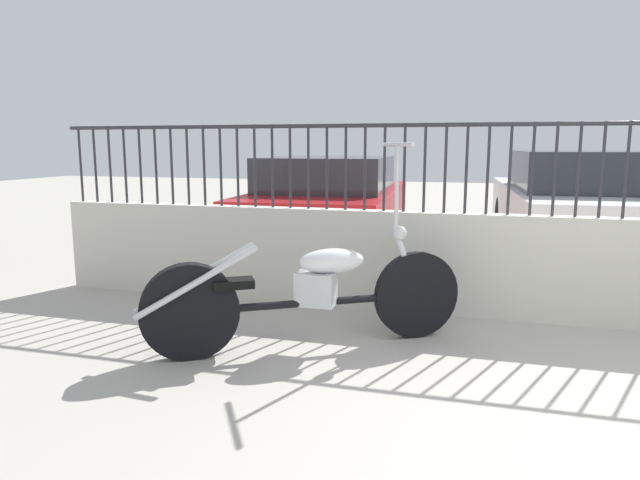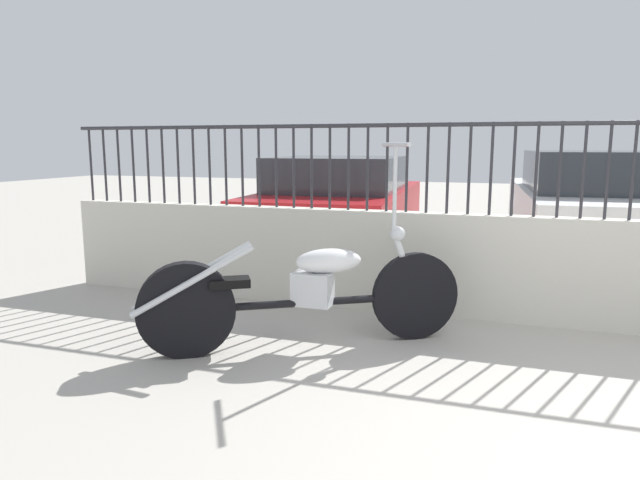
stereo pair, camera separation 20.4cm
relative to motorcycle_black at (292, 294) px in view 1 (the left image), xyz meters
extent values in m
cylinder|color=#2D2D33|center=(-2.65, 1.19, 0.85)|extent=(0.02, 0.02, 0.75)
cylinder|color=#2D2D33|center=(-2.48, 1.19, 0.85)|extent=(0.02, 0.02, 0.75)
cylinder|color=#2D2D33|center=(-2.31, 1.19, 0.85)|extent=(0.02, 0.02, 0.75)
cylinder|color=#2D2D33|center=(-2.13, 1.19, 0.85)|extent=(0.02, 0.02, 0.75)
cylinder|color=#2D2D33|center=(-1.96, 1.19, 0.85)|extent=(0.02, 0.02, 0.75)
cylinder|color=#2D2D33|center=(-1.79, 1.19, 0.85)|extent=(0.02, 0.02, 0.75)
cylinder|color=#2D2D33|center=(-1.62, 1.19, 0.85)|extent=(0.02, 0.02, 0.75)
cylinder|color=#2D2D33|center=(-1.45, 1.19, 0.85)|extent=(0.02, 0.02, 0.75)
cylinder|color=#2D2D33|center=(-1.27, 1.19, 0.85)|extent=(0.02, 0.02, 0.75)
cylinder|color=#2D2D33|center=(-1.10, 1.19, 0.85)|extent=(0.02, 0.02, 0.75)
cylinder|color=#2D2D33|center=(-0.93, 1.19, 0.85)|extent=(0.02, 0.02, 0.75)
cylinder|color=#2D2D33|center=(-0.76, 1.19, 0.85)|extent=(0.02, 0.02, 0.75)
cylinder|color=#2D2D33|center=(-0.59, 1.19, 0.85)|extent=(0.02, 0.02, 0.75)
cylinder|color=#2D2D33|center=(-0.41, 1.19, 0.85)|extent=(0.02, 0.02, 0.75)
cylinder|color=#2D2D33|center=(-0.24, 1.19, 0.85)|extent=(0.02, 0.02, 0.75)
cylinder|color=#2D2D33|center=(-0.07, 1.19, 0.85)|extent=(0.02, 0.02, 0.75)
cylinder|color=#2D2D33|center=(0.10, 1.19, 0.85)|extent=(0.02, 0.02, 0.75)
cylinder|color=#2D2D33|center=(0.28, 1.19, 0.85)|extent=(0.02, 0.02, 0.75)
cylinder|color=#2D2D33|center=(0.45, 1.19, 0.85)|extent=(0.02, 0.02, 0.75)
cylinder|color=#2D2D33|center=(0.62, 1.19, 0.85)|extent=(0.02, 0.02, 0.75)
cylinder|color=#2D2D33|center=(0.79, 1.19, 0.85)|extent=(0.02, 0.02, 0.75)
cylinder|color=#2D2D33|center=(0.96, 1.19, 0.85)|extent=(0.02, 0.02, 0.75)
cylinder|color=#2D2D33|center=(1.14, 1.19, 0.85)|extent=(0.02, 0.02, 0.75)
cylinder|color=#2D2D33|center=(1.31, 1.19, 0.85)|extent=(0.02, 0.02, 0.75)
cylinder|color=#2D2D33|center=(1.48, 1.19, 0.85)|extent=(0.02, 0.02, 0.75)
cylinder|color=#2D2D33|center=(1.65, 1.19, 0.85)|extent=(0.02, 0.02, 0.75)
cylinder|color=#2D2D33|center=(1.82, 1.19, 0.85)|extent=(0.02, 0.02, 0.75)
cylinder|color=#2D2D33|center=(2.00, 1.19, 0.85)|extent=(0.02, 0.02, 0.75)
cylinder|color=#2D2D33|center=(2.17, 1.19, 0.85)|extent=(0.02, 0.02, 0.75)
cylinder|color=#2D2D33|center=(2.34, 1.19, 0.85)|extent=(0.02, 0.02, 0.75)
cylinder|color=black|center=(0.82, 0.50, -0.08)|extent=(0.60, 0.40, 0.66)
cylinder|color=black|center=(-0.61, -0.37, -0.08)|extent=(0.64, 0.44, 0.68)
cylinder|color=black|center=(0.11, 0.06, -0.08)|extent=(1.35, 0.85, 0.06)
cube|color=silver|center=(0.15, 0.09, 0.02)|extent=(0.28, 0.18, 0.24)
ellipsoid|color=white|center=(0.25, 0.15, 0.22)|extent=(0.51, 0.42, 0.18)
cube|color=black|center=(-0.36, -0.22, 0.10)|extent=(0.32, 0.28, 0.06)
cylinder|color=silver|center=(0.75, 0.45, 0.17)|extent=(0.21, 0.15, 0.51)
sphere|color=silver|center=(0.70, 0.42, 0.40)|extent=(0.11, 0.11, 0.11)
cylinder|color=silver|center=(0.67, 0.41, 0.74)|extent=(0.03, 0.03, 0.63)
cylinder|color=silver|center=(0.67, 0.41, 1.05)|extent=(0.29, 0.46, 0.03)
cylinder|color=silver|center=(-0.53, -0.41, 0.14)|extent=(0.74, 0.47, 0.47)
cylinder|color=silver|center=(-0.61, -0.29, 0.14)|extent=(0.74, 0.47, 0.47)
cylinder|color=black|center=(-1.58, 4.91, -0.09)|extent=(0.15, 0.65, 0.64)
cylinder|color=black|center=(0.04, 5.00, -0.09)|extent=(0.15, 0.65, 0.64)
cylinder|color=black|center=(-1.44, 2.47, -0.09)|extent=(0.15, 0.65, 0.64)
cylinder|color=black|center=(0.17, 2.56, -0.09)|extent=(0.15, 0.65, 0.64)
cube|color=#AD191E|center=(-0.70, 3.74, 0.14)|extent=(1.94, 4.04, 0.62)
cube|color=#2D3338|center=(-0.69, 3.54, 0.67)|extent=(1.66, 1.98, 0.44)
cylinder|color=black|center=(1.56, 5.60, -0.09)|extent=(0.15, 0.65, 0.64)
cylinder|color=black|center=(3.20, 5.69, -0.09)|extent=(0.15, 0.65, 0.64)
cylinder|color=black|center=(1.72, 2.81, -0.09)|extent=(0.15, 0.65, 0.64)
cube|color=silver|center=(2.46, 4.25, 0.16)|extent=(2.00, 4.60, 0.66)
cube|color=#2D3338|center=(2.47, 4.02, 0.73)|extent=(1.70, 2.25, 0.47)
camera|label=1|loc=(1.27, -3.73, 1.05)|focal=32.00mm
camera|label=2|loc=(1.46, -3.67, 1.05)|focal=32.00mm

